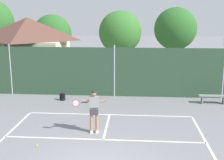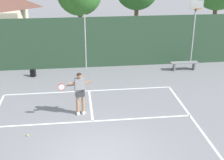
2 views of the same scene
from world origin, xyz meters
name	(u,v)px [view 1 (image 1 of 2)]	position (x,y,z in m)	size (l,w,h in m)	color
chainlink_fence	(114,72)	(0.00, 9.00, 1.51)	(26.09, 0.09, 3.16)	#2D4C33
clubhouse_building	(29,49)	(-6.43, 12.19, 2.46)	(5.54, 4.61, 4.75)	beige
treeline_backdrop	(116,28)	(-0.45, 17.81, 3.74)	(28.31, 4.04, 6.38)	brown
tennis_player	(94,108)	(-0.48, 3.19, 1.11)	(1.40, 0.44, 1.85)	silver
tennis_ball	(37,146)	(-2.48, 1.66, 0.03)	(0.07, 0.07, 0.07)	#CCE033
backpack_black	(62,97)	(-2.99, 7.85, 0.19)	(0.32, 0.31, 0.46)	black
courtside_bench	(213,97)	(5.69, 7.86, 0.36)	(1.60, 0.36, 0.48)	gray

